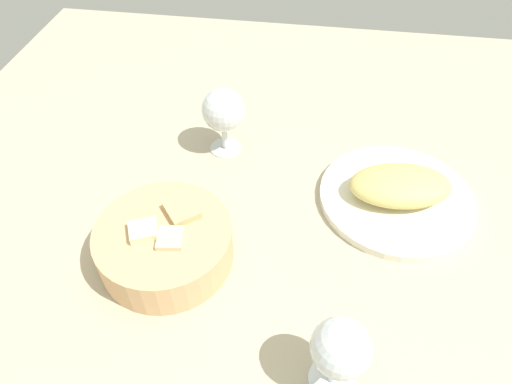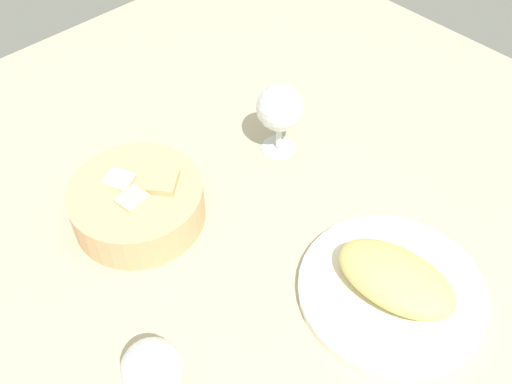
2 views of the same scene
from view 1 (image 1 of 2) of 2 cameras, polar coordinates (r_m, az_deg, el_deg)
ground_plane at (r=74.89cm, az=3.57°, el=-4.87°), size 140.00×140.00×2.00cm
plate at (r=80.75cm, az=16.92°, el=-0.75°), size 25.58×25.58×1.40cm
omelette at (r=78.66cm, az=17.39°, el=0.77°), size 17.98×12.31×4.68cm
lettuce_garnish at (r=83.79cm, az=18.42°, el=2.14°), size 3.62×3.62×1.27cm
bread_basket at (r=69.08cm, az=-11.12°, el=-6.20°), size 19.85×19.85×7.55cm
wine_glass_near at (r=82.56cm, az=-4.06°, el=9.85°), size 7.67×7.67×12.72cm
wine_glass_far at (r=54.61cm, az=10.37°, el=-18.67°), size 6.93×6.93×12.21cm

